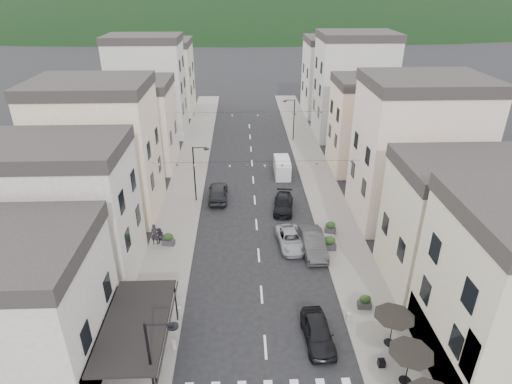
% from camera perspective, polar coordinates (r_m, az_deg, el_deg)
% --- Properties ---
extents(sidewalk_left, '(4.00, 76.00, 0.12)m').
position_cam_1_polar(sidewalk_left, '(50.52, -8.95, 2.02)').
color(sidewalk_left, slate).
rests_on(sidewalk_left, ground).
extents(sidewalk_right, '(4.00, 76.00, 0.12)m').
position_cam_1_polar(sidewalk_right, '(50.90, 8.07, 2.28)').
color(sidewalk_right, slate).
rests_on(sidewalk_right, ground).
extents(hill_backdrop, '(640.00, 360.00, 70.00)m').
position_cam_1_polar(hill_backdrop, '(314.35, -2.00, 22.75)').
color(hill_backdrop, black).
rests_on(hill_backdrop, ground).
extents(boutique_awning, '(3.77, 7.50, 3.28)m').
position_cam_1_polar(boutique_awning, '(26.36, -15.18, -16.63)').
color(boutique_awning, black).
rests_on(boutique_awning, ground).
extents(buildings_row_left, '(10.20, 54.16, 14.00)m').
position_cam_1_polar(buildings_row_left, '(55.06, -16.13, 10.10)').
color(buildings_row_left, '#A8A49A').
rests_on(buildings_row_left, ground).
extents(buildings_row_right, '(10.20, 54.16, 14.50)m').
position_cam_1_polar(buildings_row_right, '(54.63, 15.06, 10.32)').
color(buildings_row_right, '#BAB494').
rests_on(buildings_row_right, ground).
extents(cafe_terrace, '(2.50, 8.10, 2.53)m').
position_cam_1_polar(cafe_terrace, '(26.28, 19.88, -19.94)').
color(cafe_terrace, black).
rests_on(cafe_terrace, ground).
extents(streetlamp_left_near, '(1.70, 0.56, 6.00)m').
position_cam_1_polar(streetlamp_left_near, '(23.60, -13.31, -20.70)').
color(streetlamp_left_near, black).
rests_on(streetlamp_left_near, ground).
extents(streetlamp_left_far, '(1.70, 0.56, 6.00)m').
position_cam_1_polar(streetlamp_left_far, '(43.41, -7.90, 3.14)').
color(streetlamp_left_far, black).
rests_on(streetlamp_left_far, ground).
extents(streetlamp_right_far, '(1.70, 0.56, 6.00)m').
position_cam_1_polar(streetlamp_right_far, '(60.55, 4.83, 10.09)').
color(streetlamp_right_far, black).
rests_on(streetlamp_right_far, ground).
extents(bollards, '(11.66, 10.26, 0.60)m').
position_cam_1_polar(bollards, '(27.98, 1.33, -20.10)').
color(bollards, gray).
rests_on(bollards, ground).
extents(bunting_near, '(19.00, 0.28, 0.62)m').
position_cam_1_polar(bunting_near, '(38.75, 0.01, 3.60)').
color(bunting_near, black).
rests_on(bunting_near, ground).
extents(bunting_far, '(19.00, 0.28, 0.62)m').
position_cam_1_polar(bunting_far, '(53.84, -0.62, 10.25)').
color(bunting_far, black).
rests_on(bunting_far, ground).
extents(parked_car_a, '(1.98, 4.40, 1.47)m').
position_cam_1_polar(parked_car_a, '(28.72, 8.25, -18.02)').
color(parked_car_a, black).
rests_on(parked_car_a, ground).
extents(parked_car_b, '(1.94, 5.12, 1.67)m').
position_cam_1_polar(parked_car_b, '(36.54, 7.62, -6.77)').
color(parked_car_b, '#2F2F32').
rests_on(parked_car_b, ground).
extents(parked_car_c, '(2.55, 4.79, 1.28)m').
position_cam_1_polar(parked_car_c, '(37.18, 4.62, -6.31)').
color(parked_car_c, gray).
rests_on(parked_car_c, ground).
extents(parked_car_d, '(2.45, 4.79, 1.33)m').
position_cam_1_polar(parked_car_d, '(42.68, 3.69, -1.60)').
color(parked_car_d, black).
rests_on(parked_car_d, ground).
extents(parked_car_e, '(2.03, 4.93, 1.67)m').
position_cam_1_polar(parked_car_e, '(44.72, -5.09, -0.02)').
color(parked_car_e, black).
rests_on(parked_car_e, ground).
extents(delivery_van, '(1.77, 4.39, 2.10)m').
position_cam_1_polar(delivery_van, '(50.25, 3.51, 3.38)').
color(delivery_van, silver).
rests_on(delivery_van, ground).
extents(pedestrian_a, '(0.70, 0.47, 1.92)m').
position_cam_1_polar(pedestrian_a, '(37.91, -13.35, -5.54)').
color(pedestrian_a, black).
rests_on(pedestrian_a, sidewalk_left).
extents(pedestrian_b, '(1.00, 0.94, 1.64)m').
position_cam_1_polar(pedestrian_b, '(37.77, -12.69, -5.84)').
color(pedestrian_b, '#27212C').
rests_on(pedestrian_b, sidewalk_left).
extents(planter_la, '(1.14, 0.85, 1.14)m').
position_cam_1_polar(planter_la, '(29.02, -13.44, -18.19)').
color(planter_la, '#303033').
rests_on(planter_la, sidewalk_left).
extents(planter_lb, '(1.09, 0.71, 1.14)m').
position_cam_1_polar(planter_lb, '(37.78, -11.61, -6.19)').
color(planter_lb, '#313133').
rests_on(planter_lb, sidewalk_left).
extents(planter_ra, '(0.97, 0.58, 1.06)m').
position_cam_1_polar(planter_ra, '(31.62, 14.30, -13.99)').
color(planter_ra, '#2E2E31').
rests_on(planter_ra, sidewalk_right).
extents(planter_rb, '(1.16, 0.66, 1.29)m').
position_cam_1_polar(planter_rb, '(36.92, 9.74, -6.72)').
color(planter_rb, '#2B2B2D').
rests_on(planter_rb, sidewalk_right).
extents(planter_rc, '(1.11, 0.84, 1.11)m').
position_cam_1_polar(planter_rc, '(39.31, 9.90, -4.65)').
color(planter_rc, '#313234').
rests_on(planter_rc, sidewalk_right).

